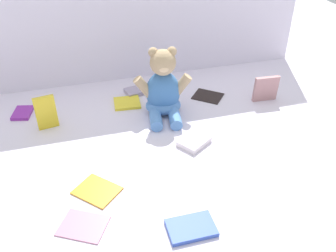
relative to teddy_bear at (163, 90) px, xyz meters
name	(u,v)px	position (x,y,z in m)	size (l,w,h in m)	color
ground_plane	(154,135)	(-0.07, -0.13, -0.10)	(3.20, 3.20, 0.00)	silver
backdrop_drape	(125,16)	(-0.07, 0.34, 0.18)	(1.57, 0.03, 0.55)	white
teddy_bear	(163,90)	(0.00, 0.00, 0.00)	(0.22, 0.21, 0.26)	#3F72B2
book_case_0	(127,103)	(-0.12, 0.10, -0.09)	(0.09, 0.10, 0.01)	yellow
book_case_1	(83,225)	(-0.35, -0.48, -0.09)	(0.09, 0.12, 0.01)	#BD7594
book_case_2	(97,190)	(-0.30, -0.36, -0.09)	(0.10, 0.12, 0.01)	orange
book_case_3	(138,91)	(-0.06, 0.18, -0.09)	(0.07, 0.10, 0.02)	#9C8FA9
book_case_4	(46,112)	(-0.43, 0.02, -0.03)	(0.07, 0.02, 0.12)	gold
book_case_5	(208,96)	(0.21, 0.07, -0.09)	(0.09, 0.11, 0.01)	black
book_case_6	(191,228)	(-0.08, -0.57, -0.09)	(0.08, 0.12, 0.01)	blue
book_case_7	(266,89)	(0.42, -0.02, -0.04)	(0.10, 0.01, 0.11)	#AF7D7E
book_case_8	(194,141)	(0.05, -0.22, -0.09)	(0.08, 0.10, 0.02)	white
book_case_9	(23,113)	(-0.52, 0.14, -0.09)	(0.07, 0.09, 0.01)	purple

